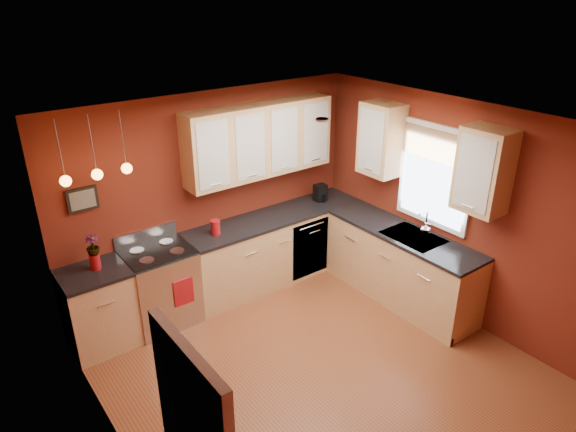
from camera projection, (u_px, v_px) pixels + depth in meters
floor at (319, 370)px, 5.41m from camera, size 4.20×4.20×0.00m
ceiling at (327, 129)px, 4.32m from camera, size 4.00×4.20×0.02m
wall_back at (213, 196)px, 6.39m from camera, size 4.00×0.02×2.60m
wall_front at (533, 392)px, 3.34m from camera, size 4.00×0.02×2.60m
wall_left at (116, 345)px, 3.77m from camera, size 0.02×4.20×2.60m
wall_right at (454, 211)px, 5.96m from camera, size 0.02×4.20×2.60m
base_cabinets_back_left at (99, 310)px, 5.62m from camera, size 0.70×0.60×0.90m
base_cabinets_back_right at (275, 248)px, 6.92m from camera, size 2.54×0.60×0.90m
base_cabinets_right at (400, 267)px, 6.47m from camera, size 0.60×2.10×0.90m
counter_back_left at (93, 273)px, 5.42m from camera, size 0.70×0.62×0.04m
counter_back_right at (275, 217)px, 6.73m from camera, size 2.54×0.62×0.04m
counter_right at (404, 233)px, 6.28m from camera, size 0.62×2.10×0.04m
gas_range at (161, 286)px, 6.01m from camera, size 0.76×0.64×1.11m
dishwasher_front at (310, 249)px, 6.91m from camera, size 0.60×0.02×0.80m
sink at (413, 238)px, 6.17m from camera, size 0.50×0.70×0.33m
window at (435, 173)px, 6.00m from camera, size 0.06×1.02×1.22m
upper_cabinets_back at (260, 140)px, 6.32m from camera, size 2.00×0.35×0.90m
upper_cabinets_right at (428, 153)px, 5.83m from camera, size 0.35×1.95×0.90m
wall_picture at (82, 199)px, 5.38m from camera, size 0.32×0.03×0.26m
pendant_lights at (97, 174)px, 5.04m from camera, size 0.71×0.11×0.66m
red_canister at (215, 227)px, 6.18m from camera, size 0.12×0.12×0.18m
red_vase at (95, 261)px, 5.44m from camera, size 0.11×0.11×0.18m
flowers at (92, 246)px, 5.36m from camera, size 0.15×0.15×0.24m
coffee_maker at (321, 193)px, 7.12m from camera, size 0.17×0.17×0.24m
soap_pump at (425, 231)px, 6.06m from camera, size 0.12×0.13×0.21m
dish_towel at (184, 292)px, 5.82m from camera, size 0.24×0.02×0.33m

